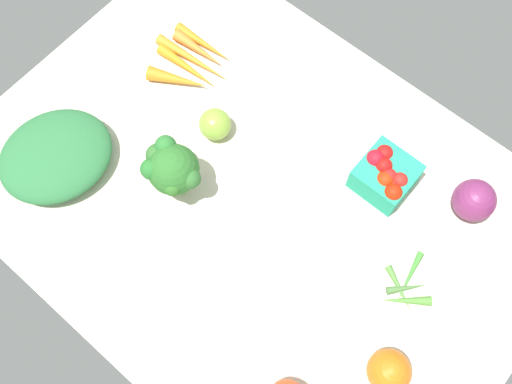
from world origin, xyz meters
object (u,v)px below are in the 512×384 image
object	(u,v)px
red_onion_center	(474,200)
berry_basket	(385,175)
heirloom_tomato_green	(215,124)
okra_pile	(405,290)
carrot_bunch	(191,62)
broccoli_head	(172,169)
heirloom_tomato_orange	(389,371)
leafy_greens_clump	(56,156)

from	to	relation	value
red_onion_center	berry_basket	size ratio (longest dim) A/B	0.78
heirloom_tomato_green	okra_pile	size ratio (longest dim) A/B	0.50
heirloom_tomato_green	carrot_bunch	world-z (taller)	heirloom_tomato_green
broccoli_head	heirloom_tomato_orange	distance (cm)	48.68
heirloom_tomato_green	broccoli_head	size ratio (longest dim) A/B	0.49
heirloom_tomato_green	broccoli_head	bearing A→B (deg)	99.14
heirloom_tomato_green	heirloom_tomato_orange	world-z (taller)	heirloom_tomato_orange
heirloom_tomato_green	leafy_greens_clump	distance (cm)	29.72
broccoli_head	okra_pile	world-z (taller)	broccoli_head
okra_pile	berry_basket	size ratio (longest dim) A/B	1.26
red_onion_center	leafy_greens_clump	bearing A→B (deg)	33.37
carrot_bunch	okra_pile	bearing A→B (deg)	170.20
leafy_greens_clump	red_onion_center	bearing A→B (deg)	-146.63
red_onion_center	broccoli_head	world-z (taller)	broccoli_head
berry_basket	okra_pile	bearing A→B (deg)	136.88
broccoli_head	berry_basket	distance (cm)	37.92
okra_pile	carrot_bunch	bearing A→B (deg)	-9.80
okra_pile	leafy_greens_clump	distance (cm)	66.85
leafy_greens_clump	broccoli_head	bearing A→B (deg)	-152.05
broccoli_head	carrot_bunch	bearing A→B (deg)	-53.09
carrot_bunch	heirloom_tomato_orange	distance (cm)	68.50
berry_basket	leafy_greens_clump	world-z (taller)	berry_basket
heirloom_tomato_green	leafy_greens_clump	size ratio (longest dim) A/B	0.29
heirloom_tomato_orange	berry_basket	bearing A→B (deg)	-53.50
red_onion_center	leafy_greens_clump	xyz separation A→B (cm)	(63.11, 41.56, -0.80)
red_onion_center	berry_basket	distance (cm)	15.93
leafy_greens_clump	heirloom_tomato_orange	xyz separation A→B (cm)	(-68.49, -8.32, 0.56)
leafy_greens_clump	okra_pile	bearing A→B (deg)	-161.14
heirloom_tomato_green	carrot_bunch	size ratio (longest dim) A/B	0.35
broccoli_head	berry_basket	world-z (taller)	broccoli_head
red_onion_center	carrot_bunch	bearing A→B (deg)	9.41
carrot_bunch	leafy_greens_clump	size ratio (longest dim) A/B	0.82
okra_pile	berry_basket	world-z (taller)	berry_basket
carrot_bunch	berry_basket	xyz separation A→B (cm)	(-44.19, -3.71, 2.43)
leafy_greens_clump	heirloom_tomato_green	bearing A→B (deg)	-127.18
broccoli_head	berry_basket	xyz separation A→B (cm)	(-28.31, -24.86, -4.28)
red_onion_center	berry_basket	bearing A→B (deg)	22.33
carrot_bunch	berry_basket	size ratio (longest dim) A/B	1.79
broccoli_head	carrot_bunch	world-z (taller)	broccoli_head
heirloom_tomato_green	berry_basket	size ratio (longest dim) A/B	0.63
broccoli_head	leafy_greens_clump	world-z (taller)	broccoli_head
carrot_bunch	heirloom_tomato_orange	xyz separation A→B (cm)	(-64.31, 23.48, 2.32)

